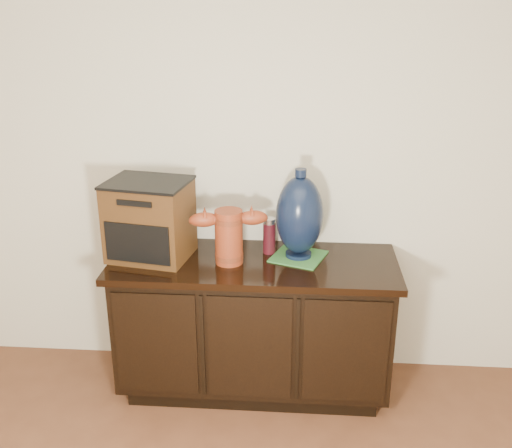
# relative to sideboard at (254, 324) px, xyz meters

# --- Properties ---
(sideboard) EXTENTS (1.46, 0.56, 0.75)m
(sideboard) POSITION_rel_sideboard_xyz_m (0.00, 0.00, 0.00)
(sideboard) COLOR black
(sideboard) RESTS_ON ground
(terracotta_vessel) EXTENTS (0.39, 0.17, 0.28)m
(terracotta_vessel) POSITION_rel_sideboard_xyz_m (-0.12, -0.03, 0.52)
(terracotta_vessel) COLOR #963A1B
(terracotta_vessel) RESTS_ON sideboard
(tv_radio) EXTENTS (0.45, 0.39, 0.40)m
(tv_radio) POSITION_rel_sideboard_xyz_m (-0.53, 0.02, 0.57)
(tv_radio) COLOR #442811
(tv_radio) RESTS_ON sideboard
(green_mat) EXTENTS (0.32, 0.32, 0.01)m
(green_mat) POSITION_rel_sideboard_xyz_m (0.23, 0.06, 0.37)
(green_mat) COLOR #337133
(green_mat) RESTS_ON sideboard
(lamp_base) EXTENTS (0.31, 0.31, 0.46)m
(lamp_base) POSITION_rel_sideboard_xyz_m (0.23, 0.06, 0.60)
(lamp_base) COLOR black
(lamp_base) RESTS_ON green_mat
(spray_can) EXTENTS (0.07, 0.07, 0.19)m
(spray_can) POSITION_rel_sideboard_xyz_m (0.07, 0.11, 0.46)
(spray_can) COLOR maroon
(spray_can) RESTS_ON sideboard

